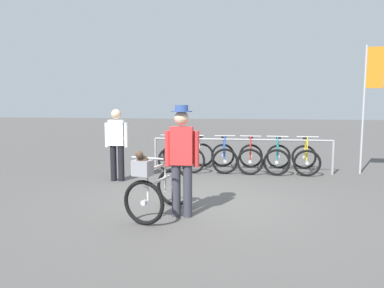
% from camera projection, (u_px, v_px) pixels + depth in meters
% --- Properties ---
extents(ground_plane, '(80.00, 80.00, 0.00)m').
position_uv_depth(ground_plane, '(204.00, 202.00, 6.08)').
color(ground_plane, '#514F4C').
extents(bike_rack_rail, '(4.61, 0.24, 0.88)m').
position_uv_depth(bike_rack_rail, '(241.00, 145.00, 8.80)').
color(bike_rack_rail, '#99999E').
rests_on(bike_rack_rail, ground).
extents(racked_bike_orange, '(0.81, 1.18, 0.97)m').
position_uv_depth(racked_bike_orange, '(172.00, 156.00, 9.28)').
color(racked_bike_orange, black).
rests_on(racked_bike_orange, ground).
extents(racked_bike_white, '(0.76, 1.15, 0.97)m').
position_uv_depth(racked_bike_white, '(198.00, 156.00, 9.18)').
color(racked_bike_white, black).
rests_on(racked_bike_white, ground).
extents(racked_bike_blue, '(0.81, 1.20, 0.98)m').
position_uv_depth(racked_bike_blue, '(224.00, 157.00, 9.08)').
color(racked_bike_blue, black).
rests_on(racked_bike_blue, ground).
extents(racked_bike_red, '(0.67, 1.10, 0.97)m').
position_uv_depth(racked_bike_red, '(250.00, 157.00, 8.98)').
color(racked_bike_red, black).
rests_on(racked_bike_red, ground).
extents(racked_bike_teal, '(0.77, 1.18, 0.98)m').
position_uv_depth(racked_bike_teal, '(278.00, 158.00, 8.88)').
color(racked_bike_teal, black).
rests_on(racked_bike_teal, ground).
extents(racked_bike_yellow, '(0.73, 1.13, 0.97)m').
position_uv_depth(racked_bike_yellow, '(305.00, 158.00, 8.78)').
color(racked_bike_yellow, black).
rests_on(racked_bike_yellow, ground).
extents(featured_bicycle, '(0.87, 1.25, 1.09)m').
position_uv_depth(featured_bicycle, '(156.00, 186.00, 5.23)').
color(featured_bicycle, black).
rests_on(featured_bicycle, ground).
extents(person_with_featured_bike, '(0.53, 0.32, 1.72)m').
position_uv_depth(person_with_featured_bike, '(182.00, 156.00, 5.21)').
color(person_with_featured_bike, '#383842').
rests_on(person_with_featured_bike, ground).
extents(pedestrian_with_backpack, '(0.53, 0.36, 1.64)m').
position_uv_depth(pedestrian_with_backpack, '(117.00, 140.00, 7.76)').
color(pedestrian_with_backpack, black).
rests_on(pedestrian_with_backpack, ground).
extents(banner_flag, '(0.45, 0.05, 3.20)m').
position_uv_depth(banner_flag, '(371.00, 85.00, 8.42)').
color(banner_flag, '#B2B2B7').
rests_on(banner_flag, ground).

